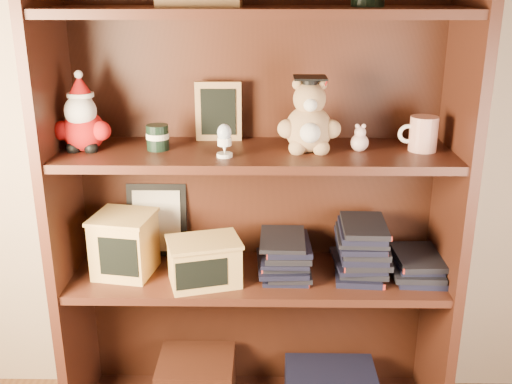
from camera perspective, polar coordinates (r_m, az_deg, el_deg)
bookcase at (r=1.85m, az=-0.06°, el=-0.69°), size 1.20×0.35×1.60m
shelf_lower at (r=1.90m, az=0.00°, el=-8.07°), size 1.14×0.33×0.02m
shelf_upper at (r=1.75m, az=0.00°, el=3.63°), size 1.14×0.33×0.02m
santa_plush at (r=1.80m, az=-16.22°, el=6.53°), size 0.17×0.12×0.24m
teachers_tin at (r=1.77m, az=-9.35°, el=5.19°), size 0.07×0.07×0.07m
chalkboard_plaque at (r=1.85m, az=-3.59°, el=7.58°), size 0.14×0.07×0.18m
egg_cup at (r=1.67m, az=-3.03°, el=5.04°), size 0.04×0.04×0.09m
grad_teddy_bear at (r=1.73m, az=5.07°, el=6.60°), size 0.18×0.16×0.22m
pink_figurine at (r=1.76m, az=9.85°, el=4.89°), size 0.05×0.05×0.08m
teacher_mug at (r=1.80m, az=15.58°, el=5.36°), size 0.11×0.08×0.10m
certificate_frame at (r=2.00m, az=-9.40°, el=-2.65°), size 0.20×0.05×0.24m
treats_box at (r=1.90m, az=-12.40°, el=-4.85°), size 0.20×0.20×0.19m
pencils_box at (r=1.81m, az=-4.95°, el=-6.60°), size 0.25×0.20×0.14m
book_stack_left at (r=1.87m, az=2.82°, el=-5.99°), size 0.14×0.20×0.13m
book_stack_mid at (r=1.88m, az=9.98°, el=-5.52°), size 0.14×0.20×0.16m
book_stack_right at (r=1.94m, az=15.05°, el=-6.73°), size 0.14×0.20×0.06m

